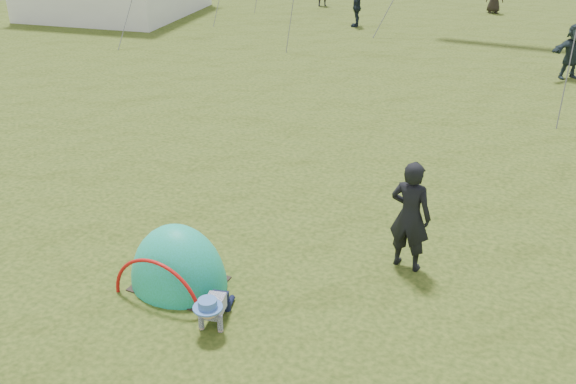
% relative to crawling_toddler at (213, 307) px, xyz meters
% --- Properties ---
extents(ground, '(140.00, 140.00, 0.00)m').
position_rel_crawling_toddler_xyz_m(ground, '(0.60, -0.52, -0.29)').
color(ground, '#1F340F').
extents(crawling_toddler, '(0.70, 0.87, 0.58)m').
position_rel_crawling_toddler_xyz_m(crawling_toddler, '(0.00, 0.00, 0.00)').
color(crawling_toddler, black).
rests_on(crawling_toddler, ground).
extents(popup_tent, '(1.59, 1.31, 2.05)m').
position_rel_crawling_toddler_xyz_m(popup_tent, '(-1.01, 0.63, -0.29)').
color(popup_tent, '#16A253').
rests_on(popup_tent, ground).
extents(standing_adult, '(0.73, 0.53, 1.87)m').
position_rel_crawling_toddler_xyz_m(standing_adult, '(2.07, 2.67, 0.64)').
color(standing_adult, black).
rests_on(standing_adult, ground).
extents(crowd_person_5, '(1.58, 1.34, 1.71)m').
position_rel_crawling_toddler_xyz_m(crowd_person_5, '(3.70, 15.61, 0.57)').
color(crowd_person_5, '#233137').
rests_on(crowd_person_5, ground).
extents(crowd_person_14, '(0.57, 1.02, 1.64)m').
position_rel_crawling_toddler_xyz_m(crowd_person_14, '(-5.08, 20.16, 0.53)').
color(crowd_person_14, '#1C262E').
rests_on(crowd_person_14, ground).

